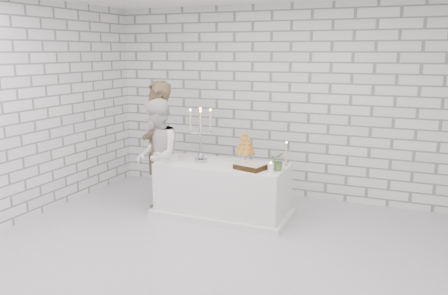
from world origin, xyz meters
TOP-DOWN VIEW (x-y plane):
  - ground at (0.00, 0.00)m, footprint 6.00×5.00m
  - wall_back at (0.00, 2.50)m, footprint 6.00×0.01m
  - wall_front at (0.00, -2.50)m, footprint 6.00×0.01m
  - wall_left at (-3.00, 0.00)m, footprint 0.01×5.00m
  - cake_table at (-0.59, 1.22)m, footprint 1.80×0.80m
  - groom at (-1.64, 1.25)m, footprint 0.71×0.81m
  - bride at (-1.51, 0.99)m, footprint 0.91×0.99m
  - candelabra at (-0.91, 1.18)m, footprint 0.40×0.40m
  - croquembouche at (-0.31, 1.36)m, footprint 0.36×0.36m
  - chocolate_cake at (-0.13, 1.07)m, footprint 0.44×0.36m
  - pillar_candle at (0.17, 1.03)m, footprint 0.09×0.09m
  - extra_taper at (0.26, 1.43)m, footprint 0.06×0.06m
  - flowers at (0.23, 1.16)m, footprint 0.25×0.22m

SIDE VIEW (x-z plane):
  - ground at x=0.00m, z-range -0.01..0.01m
  - cake_table at x=-0.59m, z-range 0.00..0.75m
  - chocolate_cake at x=-0.13m, z-range 0.75..0.83m
  - pillar_candle at x=0.17m, z-range 0.75..0.87m
  - bride at x=-1.51m, z-range 0.00..1.64m
  - flowers at x=0.23m, z-range 0.75..1.01m
  - extra_taper at x=0.26m, z-range 0.75..1.07m
  - groom at x=-1.64m, z-range 0.00..1.87m
  - croquembouche at x=-0.31m, z-range 0.75..1.20m
  - candelabra at x=-0.91m, z-range 0.75..1.53m
  - wall_back at x=0.00m, z-range 0.00..3.00m
  - wall_front at x=0.00m, z-range 0.00..3.00m
  - wall_left at x=-3.00m, z-range 0.00..3.00m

